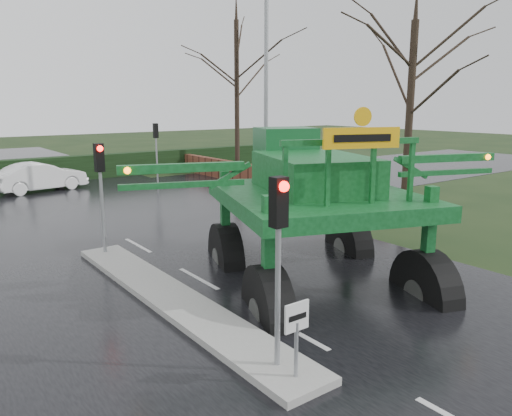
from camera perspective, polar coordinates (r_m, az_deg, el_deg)
ground at (r=10.77m, az=4.51°, el=-14.02°), size 140.00×140.00×0.00m
road_main at (r=19.00m, az=-15.74°, el=-2.84°), size 14.00×80.00×0.02m
road_cross at (r=24.58m, az=-20.80°, el=0.13°), size 80.00×12.00×0.02m
median_island at (r=12.36m, az=-9.52°, el=-10.20°), size 1.20×10.00×0.16m
hedge_row at (r=32.15m, az=-24.89°, el=3.77°), size 44.00×0.90×1.50m
brick_wall at (r=29.05m, az=-0.60°, el=3.82°), size 0.40×20.00×1.20m
keep_left_sign at (r=8.53m, az=4.66°, el=-13.46°), size 0.50×0.07×1.35m
traffic_signal_near at (r=8.35m, az=2.61°, el=-2.77°), size 0.26×0.33×3.52m
traffic_signal_mid at (r=15.75m, az=-17.37°, el=3.67°), size 0.26×0.33×3.52m
traffic_signal_far at (r=30.24m, az=-11.37°, el=7.70°), size 0.26×0.33×3.52m
street_light_right at (r=24.21m, az=0.57°, el=14.98°), size 3.85×0.30×10.00m
tree_right_near at (r=22.30m, az=17.29°, el=12.68°), size 5.60×5.60×9.64m
tree_right_far at (r=34.33m, az=-2.22°, el=14.93°), size 7.00×7.00×12.05m
crop_sprayer at (r=11.01m, az=1.00°, el=1.58°), size 9.78×7.66×5.77m
white_sedan at (r=29.44m, az=-23.28°, el=1.77°), size 4.92×2.41×1.55m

